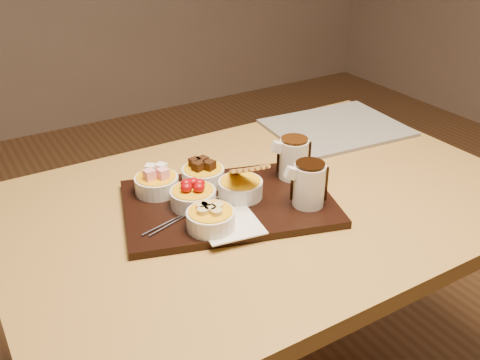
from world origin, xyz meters
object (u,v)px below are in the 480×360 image
bowl_strawberries (193,198)px  newspaper (336,128)px  dining_table (266,233)px  pitcher_dark_chocolate (309,185)px  pitcher_milk_chocolate (294,159)px  serving_board (229,203)px

bowl_strawberries → newspaper: 0.61m
dining_table → newspaper: bearing=29.8°
dining_table → pitcher_dark_chocolate: (0.04, -0.10, 0.16)m
dining_table → bowl_strawberries: 0.22m
pitcher_dark_chocolate → pitcher_milk_chocolate: size_ratio=1.00×
pitcher_dark_chocolate → bowl_strawberries: bearing=167.3°
dining_table → serving_board: 0.15m
serving_board → dining_table: bearing=10.8°
dining_table → newspaper: newspaper is taller
newspaper → pitcher_milk_chocolate: bearing=-141.7°
serving_board → newspaper: size_ratio=1.22×
bowl_strawberries → pitcher_dark_chocolate: bearing=-29.7°
dining_table → bowl_strawberries: size_ratio=12.00×
dining_table → bowl_strawberries: bowl_strawberries is taller
pitcher_dark_chocolate → newspaper: (0.36, 0.32, -0.06)m
dining_table → pitcher_milk_chocolate: (0.09, 0.03, 0.16)m
newspaper → bowl_strawberries: bearing=-155.8°
pitcher_milk_chocolate → newspaper: 0.37m
bowl_strawberries → pitcher_milk_chocolate: (0.27, -0.00, 0.03)m
dining_table → serving_board: size_ratio=2.61×
dining_table → pitcher_milk_chocolate: bearing=16.0°
dining_table → newspaper: (0.40, 0.23, 0.10)m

